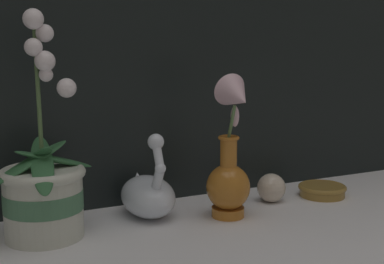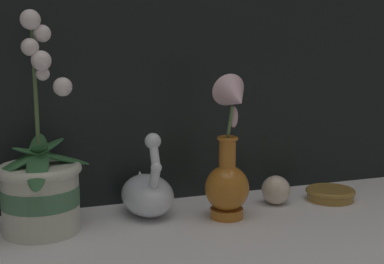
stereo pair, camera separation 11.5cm
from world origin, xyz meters
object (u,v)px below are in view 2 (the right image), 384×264
Objects in this scene: glass_sphere at (276,190)px; blue_vase at (229,165)px; amber_dish at (330,193)px; swan_figurine at (147,192)px; orchid_potted_plant at (40,185)px.

blue_vase is at bearing -157.67° from glass_sphere.
swan_figurine is at bearing 174.61° from amber_dish.
swan_figurine is (0.22, 0.03, -0.05)m from orchid_potted_plant.
glass_sphere is 0.14m from amber_dish.
orchid_potted_plant is at bearing -179.15° from glass_sphere.
blue_vase is 2.65× the size of amber_dish.
swan_figurine is at bearing 8.80° from orchid_potted_plant.
swan_figurine is 1.62× the size of amber_dish.
blue_vase is 4.57× the size of glass_sphere.
blue_vase is at bearing -29.18° from swan_figurine.
orchid_potted_plant reaches higher than blue_vase.
glass_sphere is at bearing 22.33° from blue_vase.
blue_vase reaches higher than swan_figurine.
orchid_potted_plant reaches higher than amber_dish.
orchid_potted_plant is 0.23m from swan_figurine.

